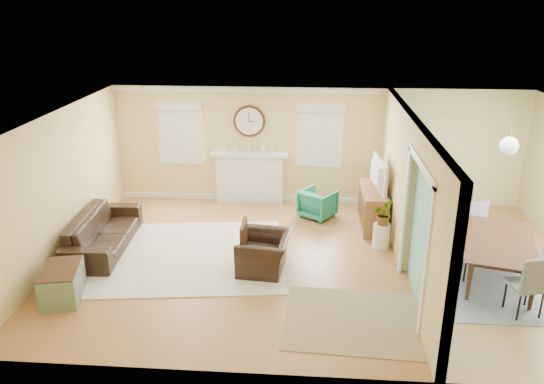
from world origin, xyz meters
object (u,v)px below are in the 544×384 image
at_px(green_chair, 318,204).
at_px(credenza, 373,207).
at_px(eames_chair, 264,253).
at_px(sofa, 103,231).
at_px(dining_table, 499,260).

distance_m(green_chair, credenza, 1.17).
xyz_separation_m(eames_chair, green_chair, (0.92, 2.39, -0.01)).
height_order(green_chair, credenza, credenza).
height_order(sofa, green_chair, sofa).
height_order(sofa, dining_table, dining_table).
xyz_separation_m(sofa, dining_table, (6.96, -0.62, 0.01)).
bearing_deg(credenza, green_chair, 161.64).
relative_size(eames_chair, dining_table, 0.50).
bearing_deg(green_chair, eames_chair, 102.91).
distance_m(eames_chair, dining_table, 3.90).
distance_m(sofa, eames_chair, 3.12).
height_order(eames_chair, dining_table, dining_table).
bearing_deg(green_chair, sofa, 58.08).
bearing_deg(green_chair, credenza, -164.28).
relative_size(credenza, dining_table, 0.72).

